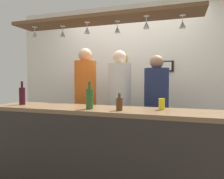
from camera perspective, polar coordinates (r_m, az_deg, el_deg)
ground_plane at (r=2.98m, az=-0.65°, el=-22.82°), size 8.00×8.00×0.00m
back_wall at (r=3.75m, az=4.80°, el=2.96°), size 4.40×0.06×2.60m
bar_counter at (r=2.31m, az=-4.80°, el=-13.16°), size 2.70×0.55×0.96m
overhead_glass_rack at (r=2.50m, az=-3.03°, el=18.59°), size 2.20×0.36×0.04m
hanging_wineglass_far_left at (r=2.89m, az=-20.34°, el=13.99°), size 0.07×0.07×0.13m
hanging_wineglass_left at (r=2.74m, az=-13.32°, el=14.70°), size 0.07×0.07×0.13m
hanging_wineglass_center_left at (r=2.51m, az=-6.82°, el=15.86°), size 0.07×0.07×0.13m
hanging_wineglass_center at (r=2.46m, az=1.47°, el=16.15°), size 0.07×0.07×0.13m
hanging_wineglass_center_right at (r=2.29m, az=9.38°, el=17.11°), size 0.07×0.07×0.13m
hanging_wineglass_right at (r=2.36m, az=18.71°, el=16.60°), size 0.07×0.07×0.13m
person_left_orange_shirt at (r=3.30m, az=-7.29°, el=-0.97°), size 0.34×0.34×1.77m
person_middle_white_patterned_shirt at (r=3.10m, az=2.05°, el=-1.88°), size 0.34×0.34×1.72m
person_right_navy_shirt at (r=3.00m, az=12.00°, el=-3.19°), size 0.34×0.34×1.63m
bottle_beer_brown_stubby at (r=2.19m, az=2.02°, el=-3.91°), size 0.07×0.07×0.18m
bottle_wine_dark_red at (r=2.92m, az=-23.33°, el=-1.52°), size 0.08×0.08×0.30m
bottle_champagne_green at (r=2.31m, az=-6.15°, el=-2.39°), size 0.08×0.08×0.30m
drink_can at (r=2.30m, az=13.43°, el=-3.90°), size 0.07×0.07×0.12m
picture_frame_lower_pair at (r=3.62m, az=14.12°, el=6.20°), size 0.30×0.02×0.18m
picture_frame_crest at (r=3.75m, az=2.79°, el=7.29°), size 0.18×0.02×0.26m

